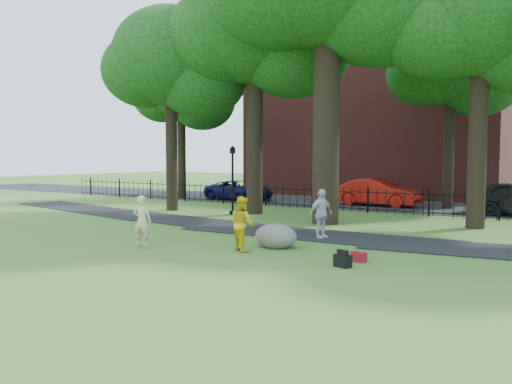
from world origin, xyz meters
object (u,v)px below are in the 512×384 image
Objects in this scene: woman at (142,221)px; man at (242,224)px; boulder at (276,235)px; red_sedan at (377,192)px; lamppost at (233,181)px.

woman is 0.99× the size of man.
boulder is (3.54, 2.14, -0.41)m from woman.
red_sedan is at bearing 96.94° from boulder.
woman is at bearing 47.06° from man.
boulder is at bearing -171.18° from red_sedan.
woman is 0.34× the size of red_sedan.
lamppost is at bearing -26.42° from man.
man is at bearing -63.82° from lamppost.
red_sedan is (4.53, 7.83, -0.86)m from lamppost.
lamppost is (-5.73, 7.56, 0.82)m from man.
lamppost reaches higher than red_sedan.
woman is at bearing -83.49° from lamppost.
boulder is 9.15m from lamppost.
lamppost is (-6.28, 6.54, 1.24)m from boulder.
red_sedan is (-1.75, 14.37, 0.38)m from boulder.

